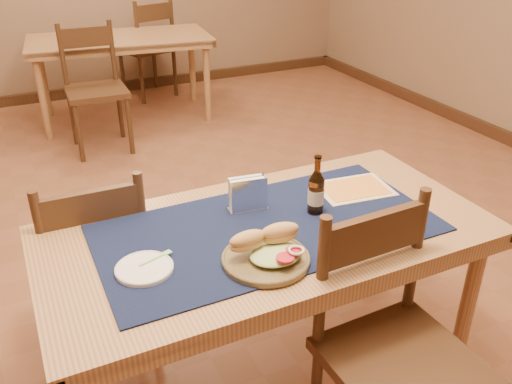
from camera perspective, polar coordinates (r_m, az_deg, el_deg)
name	(u,v)px	position (r m, az deg, el deg)	size (l,w,h in m)	color
room	(184,5)	(2.41, -7.63, 18.90)	(6.04, 7.04, 2.84)	brown
main_table	(268,248)	(1.98, 1.26, -5.90)	(1.60, 0.80, 0.75)	#A8804F
placemat	(268,228)	(1.93, 1.29, -3.80)	(1.20, 0.60, 0.01)	#10183C
baseboard	(199,269)	(2.94, -5.98, -8.05)	(6.00, 7.00, 0.10)	#3F2416
back_table	(120,46)	(5.10, -14.10, 14.66)	(1.64, 0.97, 0.75)	#A8804F
chair_main_far	(96,262)	(2.34, -16.47, -7.05)	(0.43, 0.43, 0.91)	#3F2416
chair_main_near	(394,349)	(1.87, 14.34, -15.71)	(0.46, 0.46, 0.97)	#3F2416
chair_back_near	(95,87)	(4.51, -16.60, 10.58)	(0.47, 0.47, 0.98)	#3F2416
chair_back_far	(148,47)	(5.74, -11.26, 14.77)	(0.56, 0.56, 0.99)	#3F2416
sandwich_plate	(268,253)	(1.74, 1.25, -6.41)	(0.29, 0.29, 0.11)	brown
side_plate	(144,268)	(1.75, -11.68, -7.84)	(0.18, 0.18, 0.02)	white
fork	(158,257)	(1.78, -10.29, -6.74)	(0.12, 0.05, 0.00)	#82D776
beer_bottle	(316,192)	(2.00, 6.34, 0.01)	(0.06, 0.06, 0.23)	#48260C
napkin_holder	(248,195)	(2.01, -0.86, -0.28)	(0.15, 0.07, 0.13)	silver
menu_card	(354,189)	(2.22, 10.27, 0.35)	(0.31, 0.25, 0.01)	beige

